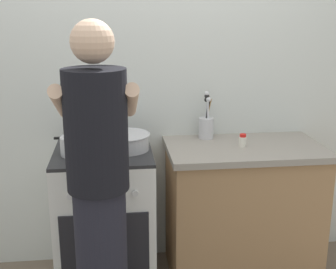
% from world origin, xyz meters
% --- Properties ---
extents(back_wall, '(3.20, 0.10, 2.50)m').
position_xyz_m(back_wall, '(0.20, 0.50, 1.25)').
color(back_wall, silver).
rests_on(back_wall, ground).
extents(countertop, '(1.00, 0.60, 0.90)m').
position_xyz_m(countertop, '(0.55, 0.15, 0.45)').
color(countertop, '#99724C').
rests_on(countertop, ground).
extents(stove_range, '(0.60, 0.62, 0.90)m').
position_xyz_m(stove_range, '(-0.35, 0.15, 0.45)').
color(stove_range, white).
rests_on(stove_range, ground).
extents(pot, '(0.28, 0.22, 0.11)m').
position_xyz_m(pot, '(-0.49, 0.11, 0.96)').
color(pot, '#B2B2B7').
rests_on(pot, stove_range).
extents(mixing_bowl, '(0.31, 0.31, 0.10)m').
position_xyz_m(mixing_bowl, '(-0.21, 0.17, 0.96)').
color(mixing_bowl, '#B7B7BC').
rests_on(mixing_bowl, stove_range).
extents(utensil_crock, '(0.10, 0.10, 0.32)m').
position_xyz_m(utensil_crock, '(0.34, 0.36, 1.00)').
color(utensil_crock, silver).
rests_on(utensil_crock, countertop).
extents(spice_bottle, '(0.04, 0.04, 0.08)m').
position_xyz_m(spice_bottle, '(0.53, 0.14, 0.94)').
color(spice_bottle, silver).
rests_on(spice_bottle, countertop).
extents(person, '(0.41, 0.50, 1.70)m').
position_xyz_m(person, '(-0.36, -0.45, 0.86)').
color(person, black).
rests_on(person, ground).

